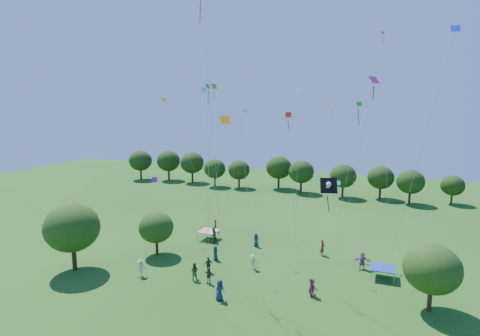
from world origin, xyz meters
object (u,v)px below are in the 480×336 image
near_tree_west (72,228)px  near_tree_east (432,269)px  tent_red_stripe (209,231)px  tent_blue (383,268)px  pirate_kite (328,187)px  red_high_kite (204,39)px  near_tree_north (156,227)px

near_tree_west → near_tree_east: 32.63m
tent_red_stripe → near_tree_west: bearing=-123.0°
tent_blue → pirate_kite: pirate_kite is taller
tent_red_stripe → red_high_kite: red_high_kite is taller
pirate_kite → tent_blue: bearing=67.5°
near_tree_west → near_tree_east: bearing=8.0°
near_tree_east → red_high_kite: red_high_kite is taller
near_tree_east → red_high_kite: (-19.79, 0.11, 18.69)m
near_tree_north → pirate_kite: 21.80m
tent_red_stripe → tent_blue: bearing=-10.1°
tent_red_stripe → pirate_kite: 23.00m
tent_red_stripe → tent_blue: 20.56m
near_tree_west → near_tree_east: (32.30, 4.56, -0.85)m
near_tree_west → near_tree_north: size_ratio=1.41×
tent_blue → near_tree_west: bearing=-161.8°
near_tree_west → near_tree_north: near_tree_west is taller
near_tree_north → tent_blue: bearing=7.1°
near_tree_west → tent_red_stripe: bearing=57.0°
near_tree_north → near_tree_east: 27.05m
tent_red_stripe → red_high_kite: (4.04, -8.38, 21.19)m
near_tree_west → tent_blue: (28.72, 9.43, -3.36)m
red_high_kite → pirate_kite: bearing=-22.0°
near_tree_west → near_tree_north: bearing=50.7°
tent_blue → red_high_kite: 27.10m
near_tree_east → red_high_kite: bearing=179.7°
near_tree_east → tent_red_stripe: size_ratio=2.51×
tent_red_stripe → red_high_kite: size_ratio=0.08×
tent_red_stripe → tent_blue: size_ratio=1.00×
tent_blue → pirate_kite: bearing=-112.5°
near_tree_east → tent_red_stripe: near_tree_east is taller
near_tree_east → tent_red_stripe: (-23.82, 8.49, -2.51)m
near_tree_north → red_high_kite: red_high_kite is taller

